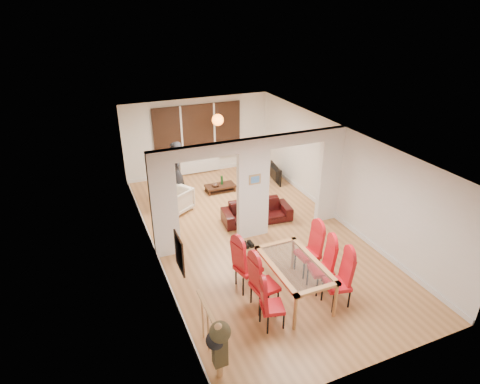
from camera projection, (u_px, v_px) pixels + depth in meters
floor at (252, 235)px, 10.34m from camera, size 5.00×9.00×0.01m
room_walls at (253, 189)px, 9.77m from camera, size 5.00×9.00×2.60m
divider_wall at (253, 189)px, 9.77m from camera, size 5.00×0.18×2.60m
bay_window_blinds at (198, 131)px, 13.37m from camera, size 3.00×0.08×1.80m
radiator at (200, 165)px, 13.86m from camera, size 1.40×0.08×0.50m
pendant_light at (218, 120)px, 12.24m from camera, size 0.36×0.36×0.36m
stair_newel at (209, 328)px, 6.66m from camera, size 0.40×1.20×1.10m
wall_poster at (179, 253)px, 6.79m from camera, size 0.04×0.52×0.67m
pillar_photo at (255, 179)px, 9.56m from camera, size 0.30×0.03×0.25m
dining_table at (294, 280)px, 8.04m from camera, size 0.97×1.72×0.81m
dining_chair_la at (272, 304)px, 7.26m from camera, size 0.49×0.49×1.01m
dining_chair_lb at (265, 282)px, 7.68m from camera, size 0.52×0.52×1.18m
dining_chair_lc at (248, 265)px, 8.20m from camera, size 0.57×0.57×1.17m
dining_chair_ra at (337, 281)px, 7.75m from camera, size 0.54×0.54×1.14m
dining_chair_rb at (321, 266)px, 8.18m from camera, size 0.53×0.53×1.12m
dining_chair_rc at (308, 251)px, 8.67m from camera, size 0.48×0.48×1.13m
sofa at (257, 212)px, 10.88m from camera, size 1.93×0.92×0.54m
armchair at (176, 200)px, 11.36m from camera, size 1.04×1.05×0.70m
person at (176, 173)px, 11.61m from camera, size 0.69×0.46×1.87m
television at (273, 174)px, 13.22m from camera, size 0.99×0.27×0.57m
coffee_table at (220, 188)px, 12.62m from camera, size 1.02×0.69×0.21m
bottle at (222, 180)px, 12.57m from camera, size 0.08×0.08×0.31m
bowl at (216, 186)px, 12.48m from camera, size 0.22×0.22×0.05m
shoes at (248, 244)px, 9.84m from camera, size 0.22×0.24×0.09m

